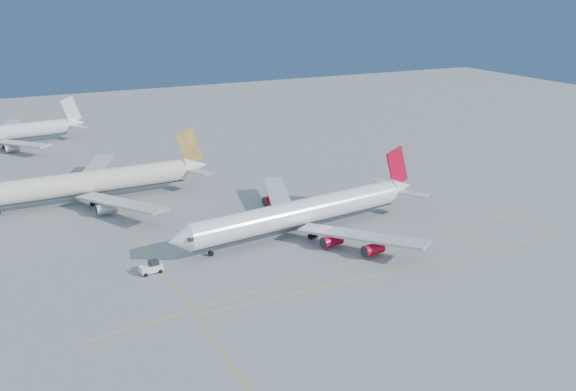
% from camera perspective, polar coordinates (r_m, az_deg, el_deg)
% --- Properties ---
extents(ground, '(500.00, 500.00, 0.00)m').
position_cam_1_polar(ground, '(143.66, 5.36, -4.78)').
color(ground, slate).
rests_on(ground, ground).
extents(taxiway_lines, '(118.86, 140.00, 0.02)m').
position_cam_1_polar(taxiway_lines, '(142.31, -1.07, -4.92)').
color(taxiway_lines, '#D2BA0B').
rests_on(taxiway_lines, ground).
extents(airliner_virgin, '(68.88, 61.39, 17.01)m').
position_cam_1_polar(airliner_virgin, '(150.85, 1.48, -1.47)').
color(airliner_virgin, white).
rests_on(airliner_virgin, ground).
extents(airliner_etihad, '(66.87, 61.86, 17.47)m').
position_cam_1_polar(airliner_etihad, '(180.94, -17.05, 1.15)').
color(airliner_etihad, beige).
rests_on(airliner_etihad, ground).
extents(airliner_third, '(60.00, 54.96, 16.09)m').
position_cam_1_polar(airliner_third, '(255.54, -23.99, 5.10)').
color(airliner_third, white).
rests_on(airliner_third, ground).
extents(pushback_tug, '(4.74, 3.22, 2.53)m').
position_cam_1_polar(pushback_tug, '(134.31, -12.05, -6.27)').
color(pushback_tug, white).
rests_on(pushback_tug, ground).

